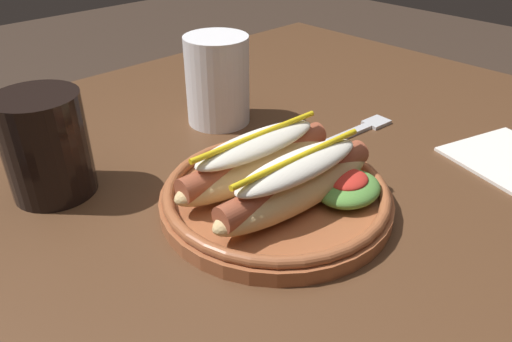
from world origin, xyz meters
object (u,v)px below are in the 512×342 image
fork (362,129)px  soda_cup (46,145)px  napkin (510,158)px  extra_cup (218,80)px  hot_dog_plate (279,185)px

fork → soda_cup: soda_cup is taller
soda_cup → napkin: soda_cup is taller
fork → soda_cup: bearing=163.2°
fork → extra_cup: bearing=132.0°
hot_dog_plate → napkin: hot_dog_plate is taller
hot_dog_plate → fork: size_ratio=2.00×
fork → napkin: (0.06, -0.17, -0.00)m
extra_cup → hot_dog_plate: bearing=-113.8°
soda_cup → napkin: size_ratio=0.87×
napkin → soda_cup: bearing=143.7°
soda_cup → extra_cup: bearing=3.5°
napkin → fork: bearing=110.2°
hot_dog_plate → extra_cup: size_ratio=2.00×
hot_dog_plate → soda_cup: bearing=129.4°
extra_cup → napkin: bearing=-60.8°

